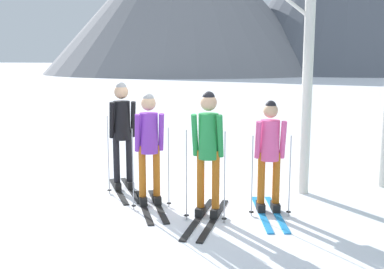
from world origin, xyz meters
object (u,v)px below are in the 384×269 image
Objects in this scene: skier_in_purple at (149,143)px; skier_in_pink at (269,150)px; skier_in_black at (122,130)px; skier_in_green at (208,149)px; birch_tree_slender at (308,41)px.

skier_in_pink is at bearing 7.16° from skier_in_purple.
skier_in_black is 2.00m from skier_in_green.
birch_tree_slender is (2.98, 0.75, 1.49)m from skier_in_black.
skier_in_black is 1.12× the size of skier_in_pink.
skier_in_pink is at bearing 33.12° from skier_in_green.
skier_in_green reaches higher than skier_in_pink.
skier_in_pink is (1.81, 0.23, -0.05)m from skier_in_purple.
birch_tree_slender is at bearing 14.20° from skier_in_black.
skier_in_black reaches higher than skier_in_purple.
skier_in_pink is (2.57, -0.40, -0.11)m from skier_in_black.
skier_in_pink is (0.78, 0.51, -0.07)m from skier_in_green.
birch_tree_slender reaches higher than skier_in_purple.
skier_in_black is at bearing -165.80° from birch_tree_slender.
skier_in_black reaches higher than skier_in_pink.
skier_in_pink is at bearing -8.85° from skier_in_black.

